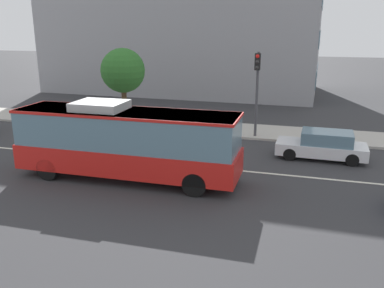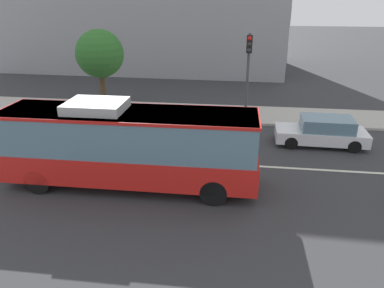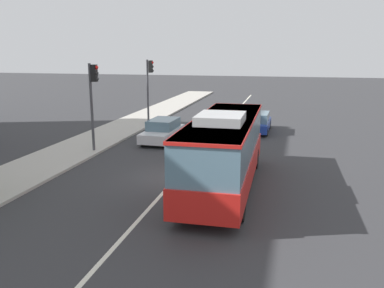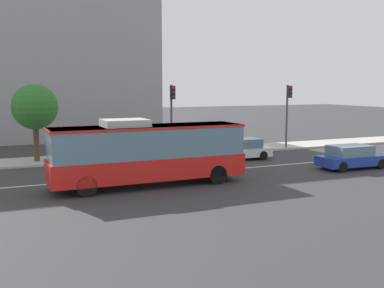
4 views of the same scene
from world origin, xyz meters
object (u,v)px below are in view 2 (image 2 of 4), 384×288
Objects in this scene: traffic_light_mid_block at (248,64)px; street_tree_kerbside_left at (100,54)px; sedan_white at (323,132)px; transit_bus at (129,143)px.

traffic_light_mid_block is 0.99× the size of street_tree_kerbside_left.
street_tree_kerbside_left reaches higher than sedan_white.
traffic_light_mid_block is at bearing -35.31° from sedan_white.
transit_bus is 1.91× the size of street_tree_kerbside_left.
street_tree_kerbside_left is at bearing -15.90° from sedan_white.
street_tree_kerbside_left is (-13.08, 4.09, 3.00)m from sedan_white.
transit_bus reaches higher than sedan_white.
sedan_white is at bearing -17.39° from street_tree_kerbside_left.
traffic_light_mid_block is (-3.89, 2.91, 2.84)m from sedan_white.
transit_bus is 2.20× the size of sedan_white.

